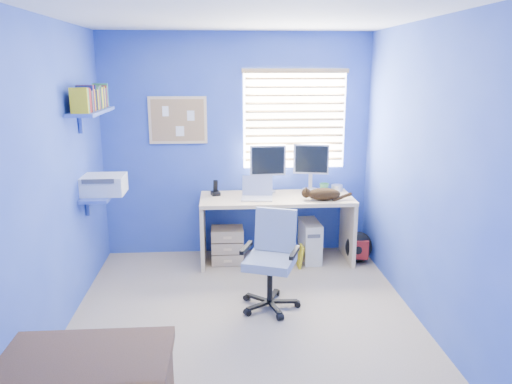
{
  "coord_description": "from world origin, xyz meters",
  "views": [
    {
      "loc": [
        -0.18,
        -4.0,
        2.12
      ],
      "look_at": [
        0.15,
        0.65,
        0.95
      ],
      "focal_mm": 35.0,
      "sensor_mm": 36.0,
      "label": 1
    }
  ],
  "objects": [
    {
      "name": "office_chair",
      "position": [
        0.25,
        0.17,
        0.33
      ],
      "size": [
        0.65,
        0.65,
        0.87
      ],
      "color": "black",
      "rests_on": "floor"
    },
    {
      "name": "wall_back",
      "position": [
        0.0,
        1.6,
        1.25
      ],
      "size": [
        3.0,
        0.01,
        2.5
      ],
      "primitive_type": "cube",
      "color": "#4362C5",
      "rests_on": "ground"
    },
    {
      "name": "monitor_right",
      "position": [
        0.84,
        1.51,
        1.01
      ],
      "size": [
        0.42,
        0.2,
        0.54
      ],
      "primitive_type": "cube",
      "rotation": [
        0.0,
        0.0,
        -0.21
      ],
      "color": "silver",
      "rests_on": "desk"
    },
    {
      "name": "window_blinds",
      "position": [
        0.65,
        1.57,
        1.55
      ],
      "size": [
        1.15,
        0.05,
        1.1
      ],
      "color": "white",
      "rests_on": "ground"
    },
    {
      "name": "desk",
      "position": [
        0.42,
        1.26,
        0.37
      ],
      "size": [
        1.66,
        0.65,
        0.74
      ],
      "primitive_type": "cube",
      "color": "#DBB682",
      "rests_on": "floor"
    },
    {
      "name": "ceiling",
      "position": [
        0.0,
        0.0,
        2.5
      ],
      "size": [
        3.0,
        3.2,
        0.0
      ],
      "primitive_type": "cube",
      "color": "white",
      "rests_on": "wall_back"
    },
    {
      "name": "corkboard",
      "position": [
        -0.65,
        1.58,
        1.55
      ],
      "size": [
        0.64,
        0.02,
        0.52
      ],
      "color": "#DBB682",
      "rests_on": "ground"
    },
    {
      "name": "cat",
      "position": [
        0.91,
        1.09,
        0.8
      ],
      "size": [
        0.37,
        0.22,
        0.13
      ],
      "primitive_type": "ellipsoid",
      "rotation": [
        0.0,
        0.0,
        -0.09
      ],
      "color": "black",
      "rests_on": "desk"
    },
    {
      "name": "mug",
      "position": [
        0.98,
        1.43,
        0.79
      ],
      "size": [
        0.1,
        0.09,
        0.1
      ],
      "primitive_type": "imported",
      "color": "#3A8A4B",
      "rests_on": "desk"
    },
    {
      "name": "backpack",
      "position": [
        1.33,
        1.14,
        0.17
      ],
      "size": [
        0.33,
        0.27,
        0.35
      ],
      "primitive_type": "ellipsoid",
      "rotation": [
        0.0,
        0.0,
        -0.17
      ],
      "color": "black",
      "rests_on": "floor"
    },
    {
      "name": "drawer_boxes",
      "position": [
        -0.13,
        1.23,
        0.2
      ],
      "size": [
        0.35,
        0.28,
        0.41
      ],
      "primitive_type": "cube",
      "color": "tan",
      "rests_on": "floor"
    },
    {
      "name": "wall_right",
      "position": [
        1.5,
        0.0,
        1.25
      ],
      "size": [
        0.01,
        3.2,
        2.5
      ],
      "primitive_type": "cube",
      "color": "#4362C5",
      "rests_on": "ground"
    },
    {
      "name": "wall_left",
      "position": [
        -1.5,
        0.0,
        1.25
      ],
      "size": [
        0.01,
        3.2,
        2.5
      ],
      "primitive_type": "cube",
      "color": "#4362C5",
      "rests_on": "ground"
    },
    {
      "name": "wall_front",
      "position": [
        0.0,
        -1.6,
        1.25
      ],
      "size": [
        3.0,
        0.01,
        2.5
      ],
      "primitive_type": "cube",
      "color": "#4362C5",
      "rests_on": "ground"
    },
    {
      "name": "cd_spindle",
      "position": [
        1.14,
        1.48,
        0.78
      ],
      "size": [
        0.13,
        0.13,
        0.07
      ],
      "primitive_type": "cylinder",
      "color": "silver",
      "rests_on": "desk"
    },
    {
      "name": "yellow_book",
      "position": [
        0.66,
        1.04,
        0.12
      ],
      "size": [
        0.03,
        0.17,
        0.24
      ],
      "primitive_type": "cube",
      "color": "yellow",
      "rests_on": "floor"
    },
    {
      "name": "wall_shelves",
      "position": [
        -1.35,
        0.75,
        1.43
      ],
      "size": [
        0.42,
        0.9,
        1.05
      ],
      "color": "#4058B4",
      "rests_on": "ground"
    },
    {
      "name": "monitor_left",
      "position": [
        0.34,
        1.46,
        1.01
      ],
      "size": [
        0.41,
        0.14,
        0.54
      ],
      "primitive_type": "cube",
      "rotation": [
        0.0,
        0.0,
        0.05
      ],
      "color": "silver",
      "rests_on": "desk"
    },
    {
      "name": "phone",
      "position": [
        -0.25,
        1.37,
        0.82
      ],
      "size": [
        0.11,
        0.13,
        0.17
      ],
      "primitive_type": "cube",
      "rotation": [
        0.0,
        0.0,
        0.25
      ],
      "color": "black",
      "rests_on": "desk"
    },
    {
      "name": "laptop",
      "position": [
        0.2,
        1.17,
        0.85
      ],
      "size": [
        0.35,
        0.29,
        0.22
      ],
      "primitive_type": "cube",
      "rotation": [
        0.0,
        0.0,
        -0.1
      ],
      "color": "silver",
      "rests_on": "desk"
    },
    {
      "name": "floor",
      "position": [
        0.0,
        0.0,
        0.0
      ],
      "size": [
        3.0,
        3.2,
        0.0
      ],
      "primitive_type": "cube",
      "color": "tan",
      "rests_on": "ground"
    },
    {
      "name": "tower_pc",
      "position": [
        0.8,
        1.24,
        0.23
      ],
      "size": [
        0.21,
        0.45,
        0.45
      ],
      "primitive_type": "cube",
      "rotation": [
        0.0,
        0.0,
        0.04
      ],
      "color": "beige",
      "rests_on": "floor"
    }
  ]
}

